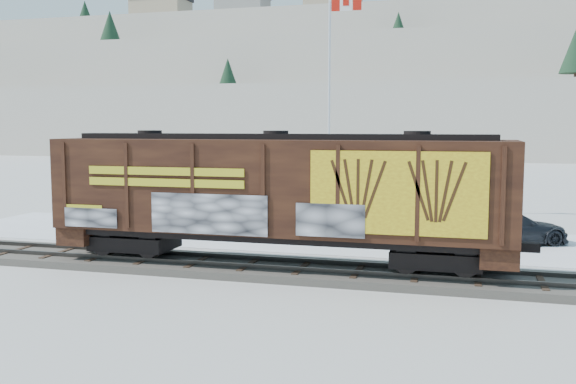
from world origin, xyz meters
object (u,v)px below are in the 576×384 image
(car_silver, at_px, (147,216))
(hopper_railcar, at_px, (276,191))
(car_dark, at_px, (511,227))
(car_white, at_px, (361,218))
(flagpole, at_px, (331,132))

(car_silver, bearing_deg, hopper_railcar, -103.52)
(car_silver, xyz_separation_m, car_dark, (17.35, 1.35, -0.04))
(car_white, distance_m, car_dark, 6.84)
(flagpole, bearing_deg, car_silver, -131.92)
(flagpole, distance_m, car_white, 8.46)
(flagpole, xyz_separation_m, car_dark, (9.76, -7.10, -4.20))
(car_silver, bearing_deg, car_dark, -61.05)
(hopper_railcar, distance_m, car_white, 8.93)
(hopper_railcar, relative_size, car_white, 3.22)
(car_silver, bearing_deg, car_white, -56.61)
(car_silver, relative_size, car_dark, 0.90)
(car_white, bearing_deg, car_silver, 77.03)
(car_white, bearing_deg, flagpole, 1.42)
(car_white, relative_size, car_dark, 1.02)
(hopper_railcar, bearing_deg, car_white, 78.37)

